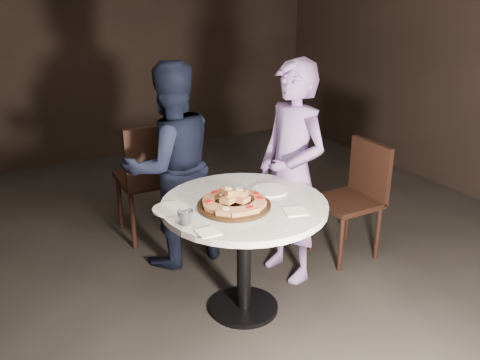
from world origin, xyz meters
The scene contains 13 objects.
floor centered at (0.00, 0.00, 0.00)m, with size 7.00×7.00×0.00m, color black.
table centered at (0.10, -0.01, 0.62)m, with size 1.11×1.11×0.77m.
serving_board centered at (0.01, -0.03, 0.78)m, with size 0.44×0.44×0.02m, color black.
focaccia_pile centered at (0.01, -0.03, 0.82)m, with size 0.39×0.39×0.10m.
plate_left centered at (-0.33, 0.12, 0.77)m, with size 0.21×0.21×0.01m, color white.
plate_right centered at (0.33, 0.06, 0.77)m, with size 0.23×0.23×0.01m, color white.
water_glass centered at (-0.34, -0.10, 0.81)m, with size 0.09×0.09×0.08m, color silver.
napkin_near centered at (-0.28, -0.25, 0.77)m, with size 0.12×0.12×0.01m, color white.
napkin_far centered at (0.29, -0.27, 0.77)m, with size 0.13×0.13×0.01m, color white.
chair_far centered at (-0.03, 1.24, 0.57)m, with size 0.49×0.51×0.99m.
chair_right centered at (1.23, 0.23, 0.51)m, with size 0.44×0.42×0.89m.
diner_navy centered at (-0.02, 0.84, 0.76)m, with size 0.74×0.58×1.52m, color black.
diner_teal centered at (0.62, 0.23, 0.78)m, with size 0.57×0.37×1.56m, color #7F65A4.
Camera 1 is at (-1.42, -2.56, 2.08)m, focal length 40.00 mm.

